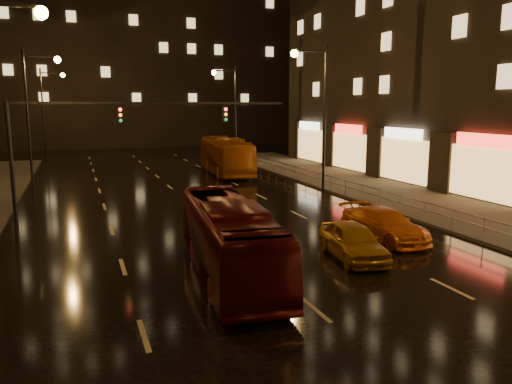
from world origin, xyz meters
TOP-DOWN VIEW (x-y plane):
  - ground at (0.00, 20.00)m, footprint 140.00×140.00m
  - sidewalk_right at (13.50, 15.00)m, footprint 7.00×70.00m
  - building_distant at (4.00, 72.00)m, footprint 44.00×16.00m
  - traffic_signal at (-5.06, 20.00)m, footprint 15.31×0.32m
  - railing_right at (10.20, 18.00)m, footprint 0.05×56.00m
  - bus_red at (-1.50, 7.86)m, footprint 3.17×9.74m
  - bus_curb at (6.00, 33.65)m, footprint 3.59×11.60m
  - taxi_near at (3.64, 8.02)m, footprint 2.26×4.41m
  - taxi_far at (6.44, 10.00)m, footprint 2.40×4.97m

SIDE VIEW (x-z plane):
  - ground at x=0.00m, z-range 0.00..0.00m
  - sidewalk_right at x=13.50m, z-range 0.00..0.15m
  - taxi_far at x=6.44m, z-range 0.00..1.39m
  - taxi_near at x=3.64m, z-range 0.00..1.44m
  - railing_right at x=10.20m, z-range 0.40..1.40m
  - bus_red at x=-1.50m, z-range 0.00..2.67m
  - bus_curb at x=6.00m, z-range 0.00..3.18m
  - traffic_signal at x=-5.06m, z-range 1.64..7.84m
  - building_distant at x=4.00m, z-range 0.00..36.00m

